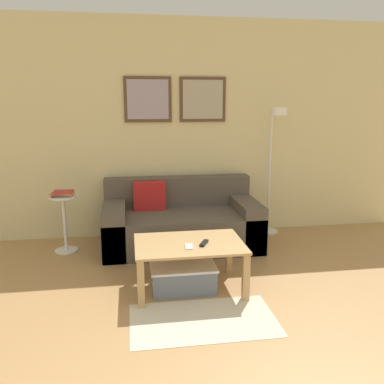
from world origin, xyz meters
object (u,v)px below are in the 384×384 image
(remote_control, at_px, (204,243))
(storage_bin, at_px, (183,277))
(floor_lamp, at_px, (274,154))
(cell_phone, at_px, (189,246))
(couch, at_px, (180,223))
(side_table, at_px, (64,219))
(coffee_table, at_px, (189,251))
(book_stack, at_px, (63,194))

(remote_control, bearing_deg, storage_bin, -165.92)
(floor_lamp, xyz_separation_m, cell_phone, (-1.22, -1.39, -0.58))
(storage_bin, distance_m, cell_phone, 0.32)
(couch, height_order, storage_bin, couch)
(side_table, bearing_deg, coffee_table, -42.59)
(couch, bearing_deg, coffee_table, -93.29)
(coffee_table, distance_m, cell_phone, 0.13)
(cell_phone, bearing_deg, side_table, 138.65)
(couch, relative_size, coffee_table, 1.84)
(book_stack, bearing_deg, floor_lamp, 4.39)
(side_table, distance_m, book_stack, 0.28)
(remote_control, bearing_deg, couch, 119.29)
(storage_bin, height_order, book_stack, book_stack)
(storage_bin, bearing_deg, side_table, 135.56)
(couch, distance_m, floor_lamp, 1.37)
(floor_lamp, bearing_deg, remote_control, -128.74)
(storage_bin, xyz_separation_m, book_stack, (-1.14, 1.12, 0.53))
(coffee_table, height_order, book_stack, book_stack)
(remote_control, bearing_deg, cell_phone, -134.98)
(side_table, height_order, remote_control, side_table)
(book_stack, relative_size, remote_control, 1.67)
(couch, relative_size, storage_bin, 3.05)
(floor_lamp, relative_size, cell_phone, 11.01)
(couch, bearing_deg, floor_lamp, 8.69)
(storage_bin, height_order, cell_phone, cell_phone)
(floor_lamp, xyz_separation_m, book_stack, (-2.40, -0.18, -0.36))
(floor_lamp, bearing_deg, cell_phone, -131.17)
(couch, distance_m, coffee_table, 1.12)
(cell_phone, bearing_deg, remote_control, 22.62)
(couch, bearing_deg, book_stack, -179.52)
(book_stack, bearing_deg, cell_phone, -45.61)
(book_stack, height_order, remote_control, book_stack)
(coffee_table, distance_m, book_stack, 1.66)
(coffee_table, bearing_deg, couch, 86.71)
(coffee_table, xyz_separation_m, side_table, (-1.20, 1.10, 0.02))
(coffee_table, bearing_deg, cell_phone, -99.95)
(couch, relative_size, side_table, 2.77)
(floor_lamp, height_order, cell_phone, floor_lamp)
(storage_bin, distance_m, floor_lamp, 2.02)
(couch, height_order, remote_control, couch)
(couch, relative_size, remote_control, 11.42)
(side_table, bearing_deg, couch, 0.67)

